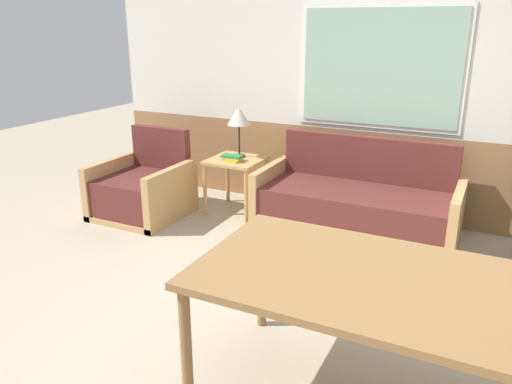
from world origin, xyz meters
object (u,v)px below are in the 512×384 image
(table_lamp, at_px, (239,117))
(dining_table, at_px, (377,290))
(side_table, at_px, (236,168))
(couch, at_px, (356,207))
(armchair, at_px, (143,191))

(table_lamp, bearing_deg, dining_table, -49.46)
(side_table, bearing_deg, dining_table, -48.44)
(couch, height_order, armchair, couch)
(table_lamp, height_order, dining_table, table_lamp)
(side_table, distance_m, dining_table, 3.06)
(armchair, height_order, table_lamp, table_lamp)
(side_table, relative_size, table_lamp, 1.11)
(table_lamp, xyz_separation_m, dining_table, (2.04, -2.38, -0.31))
(table_lamp, distance_m, dining_table, 3.15)
(couch, height_order, table_lamp, table_lamp)
(armchair, xyz_separation_m, side_table, (0.85, 0.52, 0.23))
(couch, xyz_separation_m, armchair, (-2.17, -0.51, -0.01))
(dining_table, bearing_deg, side_table, 131.56)
(side_table, xyz_separation_m, dining_table, (2.03, -2.29, 0.21))
(table_lamp, relative_size, dining_table, 0.30)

